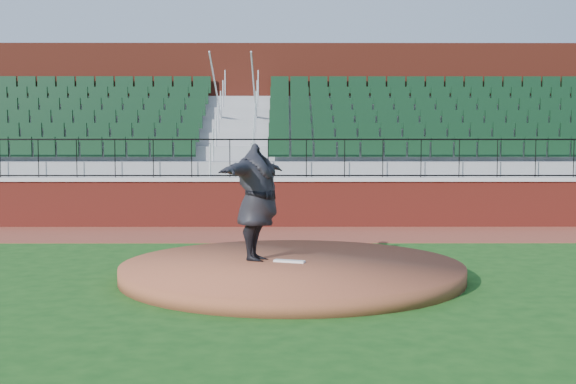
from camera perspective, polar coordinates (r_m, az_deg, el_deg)
The scene contains 10 objects.
ground at distance 12.54m, azimuth 0.02°, elevation -6.42°, with size 90.00×90.00×0.00m, color #174513.
warning_track at distance 17.88m, azimuth -0.04°, elevation -3.27°, with size 34.00×3.20×0.01m, color brown.
field_wall at distance 19.41m, azimuth -0.06°, elevation -0.93°, with size 34.00×0.35×1.20m, color maroon.
wall_cap at distance 19.36m, azimuth -0.06°, elevation 0.99°, with size 34.00×0.45×0.10m, color #B7B7B7.
wall_railing at distance 19.34m, azimuth -0.06°, elevation 2.61°, with size 34.00×0.05×1.00m, color black, non-canonical shape.
seating_stands at distance 22.06m, azimuth -0.08°, elevation 4.08°, with size 34.00×5.10×4.60m, color gray, non-canonical shape.
concourse_wall at distance 24.87m, azimuth -0.09°, elevation 5.11°, with size 34.00×0.50×5.50m, color maroon.
pitchers_mound at distance 12.22m, azimuth 0.31°, elevation -6.10°, with size 5.63×5.63×0.25m, color brown.
pitching_rubber at distance 12.27m, azimuth 0.11°, elevation -5.38°, with size 0.52×0.13×0.03m, color white.
pitcher at distance 12.35m, azimuth -2.40°, elevation -0.79°, with size 2.43×0.66×1.97m, color black.
Camera 1 is at (-0.05, -12.34, 2.27)m, focal length 45.91 mm.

